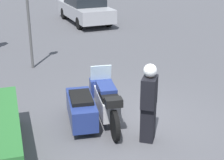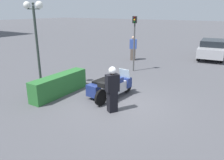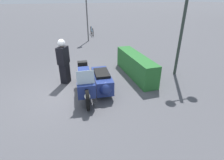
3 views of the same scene
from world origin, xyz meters
The scene contains 6 objects.
ground_plane centered at (0.00, 0.00, 0.00)m, with size 160.00×160.00×0.00m, color #4C4C51.
police_motorcycle centered at (0.54, 0.71, 0.47)m, with size 2.56×1.33×1.16m.
officer_rider centered at (-0.67, -0.20, 0.92)m, with size 0.55×0.50×1.74m.
hedge_bush_curbside centered at (-0.47, 2.73, 0.46)m, with size 2.96×0.62×0.91m, color #28662D.
traffic_light_far centered at (-7.38, 1.97, 2.22)m, with size 0.22×0.29×3.37m.
bicycle_parked centered at (-9.49, 2.67, 0.33)m, with size 1.70×0.13×0.74m.
Camera 3 is at (5.89, -0.33, 3.16)m, focal length 28.00 mm.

